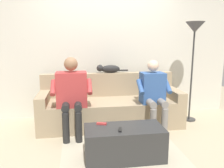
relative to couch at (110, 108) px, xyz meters
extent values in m
plane|color=tan|center=(0.00, 0.72, -0.29)|extent=(8.00, 8.00, 0.00)
cube|color=beige|center=(0.00, -0.57, 1.04)|extent=(4.90, 0.06, 2.67)
cube|color=#9E896B|center=(0.00, 0.12, -0.07)|extent=(2.05, 0.66, 0.44)
cube|color=#9E896B|center=(0.00, -0.29, 0.14)|extent=(2.39, 0.15, 0.86)
cube|color=#9E896B|center=(-1.11, 0.12, 0.01)|extent=(0.17, 0.66, 0.60)
cube|color=#9E896B|center=(1.11, 0.12, 0.01)|extent=(0.17, 0.66, 0.60)
cube|color=#2D2D2D|center=(0.00, 1.20, -0.09)|extent=(0.97, 0.47, 0.40)
cube|color=#335693|center=(-0.64, 0.31, 0.40)|extent=(0.37, 0.29, 0.50)
sphere|color=beige|center=(-0.64, 0.31, 0.76)|extent=(0.18, 0.18, 0.18)
cylinder|color=gray|center=(-0.73, 0.48, 0.21)|extent=(0.11, 0.35, 0.11)
cylinder|color=gray|center=(-0.55, 0.48, 0.21)|extent=(0.11, 0.35, 0.11)
cylinder|color=gray|center=(-0.73, 0.66, -0.07)|extent=(0.10, 0.10, 0.44)
cylinder|color=gray|center=(-0.55, 0.66, -0.07)|extent=(0.10, 0.10, 0.44)
cylinder|color=#335693|center=(-0.86, 0.39, 0.44)|extent=(0.08, 0.27, 0.22)
cylinder|color=#335693|center=(-0.42, 0.39, 0.44)|extent=(0.08, 0.27, 0.22)
cube|color=#B23838|center=(0.64, 0.31, 0.42)|extent=(0.46, 0.28, 0.53)
sphere|color=#936B4C|center=(0.64, 0.31, 0.81)|extent=(0.21, 0.21, 0.21)
cylinder|color=black|center=(0.55, 0.48, 0.21)|extent=(0.11, 0.34, 0.11)
cylinder|color=black|center=(0.73, 0.48, 0.21)|extent=(0.11, 0.34, 0.11)
cylinder|color=black|center=(0.55, 0.65, -0.07)|extent=(0.10, 0.10, 0.44)
cylinder|color=black|center=(0.73, 0.65, -0.07)|extent=(0.10, 0.10, 0.44)
cylinder|color=#B23838|center=(0.37, 0.39, 0.47)|extent=(0.08, 0.27, 0.22)
cylinder|color=#B23838|center=(0.91, 0.39, 0.47)|extent=(0.08, 0.27, 0.22)
ellipsoid|color=black|center=(-0.05, -0.29, 0.64)|extent=(0.34, 0.11, 0.14)
sphere|color=black|center=(0.15, -0.29, 0.66)|extent=(0.12, 0.12, 0.12)
cone|color=black|center=(0.14, -0.32, 0.71)|extent=(0.04, 0.04, 0.04)
cone|color=black|center=(0.14, -0.26, 0.71)|extent=(0.04, 0.04, 0.04)
cylinder|color=black|center=(-0.28, -0.29, 0.61)|extent=(0.18, 0.03, 0.03)
cube|color=black|center=(0.07, 1.28, 0.12)|extent=(0.06, 0.12, 0.02)
cube|color=#B73333|center=(0.26, 1.05, 0.12)|extent=(0.13, 0.08, 0.02)
cube|color=#B7AD93|center=(0.00, 1.04, -0.29)|extent=(1.57, 1.77, 0.01)
cylinder|color=#2D2D2D|center=(-1.47, 0.01, -0.28)|extent=(0.24, 0.24, 0.02)
cylinder|color=#333333|center=(-1.47, 0.01, 0.53)|extent=(0.03, 0.03, 1.65)
cone|color=#4C4C51|center=(-1.47, 0.01, 1.37)|extent=(0.32, 0.32, 0.19)
camera|label=1|loc=(0.54, 3.77, 1.17)|focal=36.59mm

